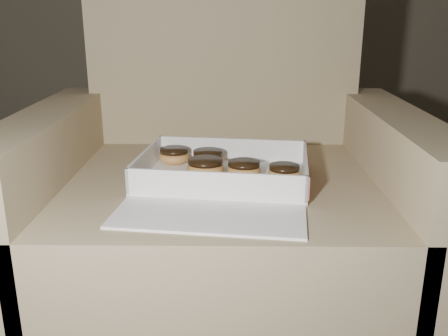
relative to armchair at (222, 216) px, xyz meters
name	(u,v)px	position (x,y,z in m)	size (l,w,h in m)	color
armchair	(222,216)	(0.00, 0.00, 0.00)	(0.90, 0.76, 0.94)	#91835C
bakery_box	(223,180)	(0.00, -0.13, 0.14)	(0.40, 0.45, 0.06)	white
donut_a	(244,169)	(0.05, -0.10, 0.15)	(0.07, 0.07, 0.04)	#D39249
donut_b	(208,158)	(-0.03, -0.02, 0.15)	(0.07, 0.07, 0.04)	#D39249
donut_c	(284,173)	(0.13, -0.12, 0.15)	(0.07, 0.07, 0.04)	#D39249
donut_d	(205,168)	(-0.03, -0.10, 0.16)	(0.08, 0.08, 0.04)	#D39249
donut_e	(174,155)	(-0.11, 0.01, 0.15)	(0.07, 0.07, 0.04)	#D39249
crumb_a	(237,191)	(0.03, -0.18, 0.14)	(0.01, 0.01, 0.00)	black
crumb_b	(293,187)	(0.15, -0.16, 0.14)	(0.01, 0.01, 0.00)	black
crumb_c	(283,188)	(0.13, -0.17, 0.14)	(0.01, 0.01, 0.00)	black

